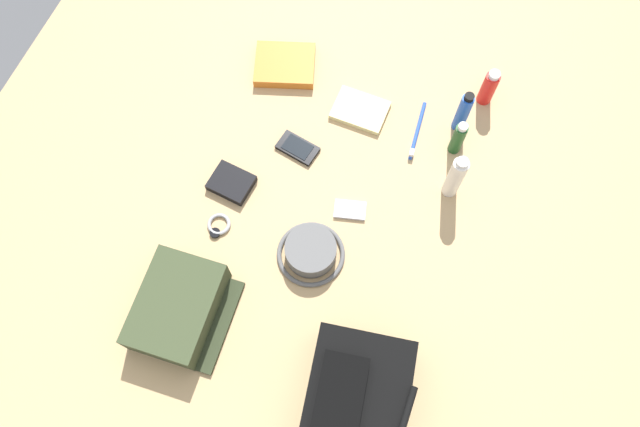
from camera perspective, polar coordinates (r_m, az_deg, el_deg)
The scene contains 15 objects.
ground_plane at distance 1.62m, azimuth 0.00°, elevation -0.69°, with size 2.64×2.02×0.02m, color tan.
backpack at distance 1.43m, azimuth 3.34°, elevation -17.37°, with size 0.33×0.27×0.16m.
toiletry_pouch at distance 1.53m, azimuth -13.18°, elevation -8.66°, with size 0.26×0.23×0.09m.
bucket_hat at distance 1.55m, azimuth -0.88°, elevation -3.62°, with size 0.18×0.18×0.06m.
sunscreen_spray at distance 1.79m, azimuth 15.62°, elevation 11.38°, with size 0.04×0.04×0.13m.
deodorant_spray at distance 1.71m, azimuth 13.34°, elevation 9.29°, with size 0.03×0.03×0.16m.
shampoo_bottle at distance 1.68m, azimuth 12.89°, elevation 6.94°, with size 0.03×0.03×0.13m.
toothpaste_tube at distance 1.60m, azimuth 12.64°, elevation 3.37°, with size 0.04×0.04×0.17m.
paperback_novel at distance 1.83m, azimuth -3.33°, elevation 13.78°, with size 0.19×0.21×0.03m.
cell_phone at distance 1.69m, azimuth -2.13°, elevation 6.20°, with size 0.08×0.12×0.01m.
media_player at distance 1.61m, azimuth 2.83°, elevation 0.35°, with size 0.07×0.09×0.01m.
wristwatch at distance 1.61m, azimuth -9.55°, elevation -1.12°, with size 0.07×0.06×0.01m.
toothbrush at distance 1.73m, azimuth 9.11°, elevation 7.47°, with size 0.19×0.02×0.02m.
wallet at distance 1.65m, azimuth -8.35°, elevation 2.88°, with size 0.09×0.11×0.02m, color black.
notepad at distance 1.75m, azimuth 3.80°, elevation 9.71°, with size 0.11×0.15×0.02m, color beige.
Camera 1 is at (0.55, 0.20, 1.50)m, focal length 33.94 mm.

